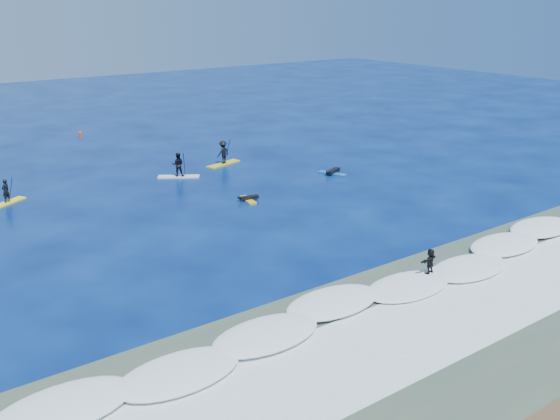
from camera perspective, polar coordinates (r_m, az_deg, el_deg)
ground at (r=36.35m, az=-1.26°, el=-1.96°), size 160.00×160.00×0.00m
shallow_water at (r=27.12m, az=16.24°, el=-10.36°), size 90.00×13.00×0.01m
breaking_wave at (r=29.38m, az=10.09°, el=-7.52°), size 40.00×6.00×0.30m
whitewater at (r=27.65m, az=14.60°, el=-9.63°), size 34.00×5.00×0.02m
sup_paddler_left at (r=44.84m, az=-23.74°, el=1.26°), size 2.68×1.99×1.91m
sup_paddler_center at (r=47.77m, az=-9.29°, el=3.92°), size 3.04×2.36×2.19m
sup_paddler_right at (r=51.06m, az=-5.22°, el=5.13°), size 3.33×1.66×2.27m
prone_paddler_near at (r=41.88m, az=-2.94°, el=1.05°), size 1.48×1.92×0.39m
prone_paddler_far at (r=48.37m, az=4.82°, el=3.48°), size 1.76×2.33×0.48m
wave_surfer at (r=31.02m, az=13.54°, el=-4.73°), size 1.92×0.76×1.35m
marker_buoy at (r=64.29m, az=-17.78°, el=6.62°), size 0.30×0.30×0.71m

